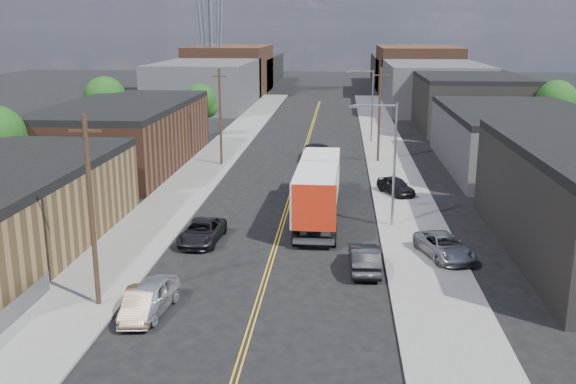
% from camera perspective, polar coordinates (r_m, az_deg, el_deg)
% --- Properties ---
extents(ground, '(260.00, 260.00, 0.00)m').
position_cam_1_polar(ground, '(81.22, 1.73, 4.50)').
color(ground, black).
rests_on(ground, ground).
extents(centerline, '(0.32, 120.00, 0.01)m').
position_cam_1_polar(centerline, '(66.52, 1.04, 2.27)').
color(centerline, gold).
rests_on(centerline, ground).
extents(sidewalk_left, '(5.00, 140.00, 0.15)m').
position_cam_1_polar(sidewalk_left, '(67.76, -7.01, 2.45)').
color(sidewalk_left, slate).
rests_on(sidewalk_left, ground).
extents(sidewalk_right, '(5.00, 140.00, 0.15)m').
position_cam_1_polar(sidewalk_right, '(66.59, 9.23, 2.16)').
color(sidewalk_right, slate).
rests_on(sidewalk_right, ground).
extents(warehouse_brown, '(12.00, 26.00, 6.60)m').
position_cam_1_polar(warehouse_brown, '(68.46, -14.27, 4.98)').
color(warehouse_brown, '#48291D').
rests_on(warehouse_brown, ground).
extents(industrial_right_b, '(14.00, 24.00, 6.10)m').
position_cam_1_polar(industrial_right_b, '(69.14, 19.68, 4.46)').
color(industrial_right_b, '#3C3D3F').
rests_on(industrial_right_b, ground).
extents(industrial_right_c, '(14.00, 22.00, 7.60)m').
position_cam_1_polar(industrial_right_c, '(94.16, 15.77, 7.69)').
color(industrial_right_c, black).
rests_on(industrial_right_c, ground).
extents(skyline_left_a, '(16.00, 30.00, 8.00)m').
position_cam_1_polar(skyline_left_a, '(117.82, -7.22, 9.48)').
color(skyline_left_a, '#3C3D3F').
rests_on(skyline_left_a, ground).
extents(skyline_right_a, '(16.00, 30.00, 8.00)m').
position_cam_1_polar(skyline_right_a, '(116.40, 12.70, 9.19)').
color(skyline_right_a, '#3C3D3F').
rests_on(skyline_right_a, ground).
extents(skyline_left_b, '(16.00, 26.00, 10.00)m').
position_cam_1_polar(skyline_left_b, '(142.23, -5.15, 10.79)').
color(skyline_left_b, '#48291D').
rests_on(skyline_left_b, ground).
extents(skyline_right_b, '(16.00, 26.00, 10.00)m').
position_cam_1_polar(skyline_right_b, '(141.07, 11.36, 10.54)').
color(skyline_right_b, '#48291D').
rests_on(skyline_right_b, ground).
extents(skyline_left_c, '(16.00, 40.00, 7.00)m').
position_cam_1_polar(skyline_left_c, '(162.03, -3.93, 10.73)').
color(skyline_left_c, black).
rests_on(skyline_left_c, ground).
extents(skyline_right_c, '(16.00, 40.00, 7.00)m').
position_cam_1_polar(skyline_right_c, '(161.01, 10.54, 10.50)').
color(skyline_right_c, black).
rests_on(skyline_right_c, ground).
extents(streetlight_near, '(3.39, 0.25, 9.00)m').
position_cam_1_polar(streetlight_near, '(45.86, 8.97, 3.30)').
color(streetlight_near, gray).
rests_on(streetlight_near, ground).
extents(streetlight_far, '(3.39, 0.25, 9.00)m').
position_cam_1_polar(streetlight_far, '(80.43, 7.23, 8.13)').
color(streetlight_far, gray).
rests_on(streetlight_far, ground).
extents(utility_pole_left_near, '(1.60, 0.26, 10.00)m').
position_cam_1_polar(utility_pole_left_near, '(33.55, -17.07, -1.65)').
color(utility_pole_left_near, black).
rests_on(utility_pole_left_near, ground).
extents(utility_pole_left_far, '(1.60, 0.26, 10.00)m').
position_cam_1_polar(utility_pole_left_far, '(66.64, -6.04, 6.70)').
color(utility_pole_left_far, black).
rests_on(utility_pole_left_far, ground).
extents(utility_pole_right, '(1.60, 0.26, 10.00)m').
position_cam_1_polar(utility_pole_right, '(68.59, 8.13, 6.86)').
color(utility_pole_right, black).
rests_on(utility_pole_right, ground).
extents(tree_left_mid, '(5.10, 5.04, 8.37)m').
position_cam_1_polar(tree_left_mid, '(80.43, -15.90, 7.81)').
color(tree_left_mid, black).
rests_on(tree_left_mid, ground).
extents(tree_left_far, '(4.35, 4.20, 6.97)m').
position_cam_1_polar(tree_left_far, '(84.39, -7.76, 7.89)').
color(tree_left_far, black).
rests_on(tree_left_far, ground).
extents(tree_right_far, '(4.85, 4.76, 7.91)m').
position_cam_1_polar(tree_right_far, '(84.45, 22.76, 7.33)').
color(tree_right_far, black).
rests_on(tree_right_far, ground).
extents(semi_truck, '(3.12, 16.73, 4.38)m').
position_cam_1_polar(semi_truck, '(49.04, 2.74, 0.80)').
color(semi_truck, silver).
rests_on(semi_truck, ground).
extents(car_left_a, '(2.44, 4.93, 1.62)m').
position_cam_1_polar(car_left_a, '(33.64, -12.19, -9.12)').
color(car_left_a, '#BABDBF').
rests_on(car_left_a, ground).
extents(car_left_b, '(1.94, 4.28, 1.36)m').
position_cam_1_polar(car_left_b, '(33.25, -13.06, -9.71)').
color(car_left_b, '#7D6551').
rests_on(car_left_b, ground).
extents(car_left_c, '(2.70, 5.39, 1.47)m').
position_cam_1_polar(car_left_c, '(43.51, -7.66, -3.52)').
color(car_left_c, black).
rests_on(car_left_c, ground).
extents(car_right_oncoming, '(1.87, 4.92, 1.60)m').
position_cam_1_polar(car_right_oncoming, '(38.47, 6.80, -5.83)').
color(car_right_oncoming, black).
rests_on(car_right_oncoming, ground).
extents(car_right_lot_a, '(3.74, 5.57, 1.42)m').
position_cam_1_polar(car_right_lot_a, '(41.15, 13.72, -4.70)').
color(car_right_lot_a, gray).
rests_on(car_right_lot_a, sidewalk_right).
extents(car_right_lot_c, '(3.45, 4.59, 1.46)m').
position_cam_1_polar(car_right_lot_c, '(55.69, 9.56, 0.56)').
color(car_right_lot_c, black).
rests_on(car_right_lot_c, sidewalk_right).
extents(car_ahead_truck, '(2.71, 5.84, 1.62)m').
position_cam_1_polar(car_ahead_truck, '(70.12, 2.48, 3.57)').
color(car_ahead_truck, black).
rests_on(car_ahead_truck, ground).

